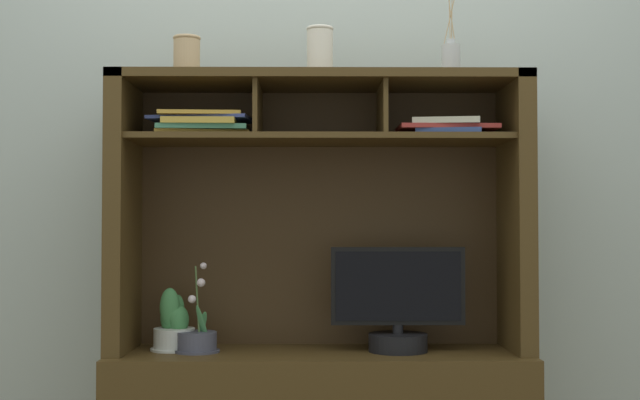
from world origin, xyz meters
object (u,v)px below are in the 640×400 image
(potted_fern, at_px, (174,326))
(diffuser_bottle, at_px, (451,60))
(magazine_stack_centre, at_px, (446,128))
(magazine_stack_left, at_px, (202,125))
(ceramic_vase, at_px, (187,56))
(potted_orchid, at_px, (197,340))
(accent_vase, at_px, (320,53))
(media_console, at_px, (320,384))
(tv_monitor, at_px, (398,307))

(potted_fern, distance_m, diffuser_bottle, 1.33)
(potted_fern, relative_size, diffuser_bottle, 0.66)
(diffuser_bottle, bearing_deg, magazine_stack_centre, -118.54)
(magazine_stack_left, xyz_separation_m, diffuser_bottle, (0.86, 0.05, 0.23))
(magazine_stack_centre, bearing_deg, ceramic_vase, 179.83)
(potted_orchid, height_order, accent_vase, accent_vase)
(media_console, height_order, accent_vase, accent_vase)
(ceramic_vase, bearing_deg, potted_orchid, -19.93)
(media_console, xyz_separation_m, ceramic_vase, (-0.46, -0.03, 1.12))
(magazine_stack_centre, bearing_deg, tv_monitor, -177.84)
(magazine_stack_centre, xyz_separation_m, diffuser_bottle, (0.02, 0.04, 0.24))
(diffuser_bottle, bearing_deg, ceramic_vase, -177.34)
(magazine_stack_left, xyz_separation_m, ceramic_vase, (-0.05, 0.00, 0.24))
(accent_vase, bearing_deg, diffuser_bottle, -1.10)
(media_console, xyz_separation_m, magazine_stack_left, (-0.40, -0.03, 0.88))
(media_console, bearing_deg, potted_orchid, -173.95)
(potted_orchid, distance_m, accent_vase, 1.07)
(media_console, height_order, diffuser_bottle, diffuser_bottle)
(magazine_stack_left, relative_size, magazine_stack_centre, 1.08)
(magazine_stack_left, bearing_deg, potted_orchid, -134.06)
(media_console, relative_size, ceramic_vase, 11.05)
(potted_fern, bearing_deg, ceramic_vase, -38.45)
(ceramic_vase, bearing_deg, potted_fern, 141.55)
(potted_orchid, xyz_separation_m, magazine_stack_centre, (0.85, 0.01, 0.72))
(magazine_stack_centre, relative_size, accent_vase, 1.85)
(ceramic_vase, xyz_separation_m, accent_vase, (0.46, 0.05, 0.02))
(magazine_stack_centre, height_order, accent_vase, accent_vase)
(potted_fern, height_order, diffuser_bottle, diffuser_bottle)
(media_console, xyz_separation_m, tv_monitor, (0.26, -0.04, 0.26))
(media_console, distance_m, magazine_stack_centre, 0.97)
(potted_fern, distance_m, magazine_stack_left, 0.70)
(media_console, relative_size, diffuser_bottle, 4.61)
(media_console, height_order, tv_monitor, media_console)
(potted_orchid, distance_m, magazine_stack_left, 0.73)
(magazine_stack_centre, distance_m, diffuser_bottle, 0.25)
(potted_fern, bearing_deg, accent_vase, 1.89)
(potted_orchid, height_order, potted_fern, potted_orchid)
(magazine_stack_left, relative_size, diffuser_bottle, 1.11)
(ceramic_vase, height_order, accent_vase, accent_vase)
(tv_monitor, bearing_deg, magazine_stack_left, 179.53)
(magazine_stack_left, height_order, diffuser_bottle, diffuser_bottle)
(magazine_stack_left, bearing_deg, diffuser_bottle, 3.06)
(potted_orchid, distance_m, magazine_stack_centre, 1.11)
(potted_fern, xyz_separation_m, accent_vase, (0.50, 0.02, 0.95))
(media_console, relative_size, accent_vase, 8.30)
(potted_fern, bearing_deg, diffuser_bottle, 0.46)
(ceramic_vase, bearing_deg, accent_vase, 6.40)
(diffuser_bottle, xyz_separation_m, accent_vase, (-0.46, 0.01, 0.03))
(tv_monitor, bearing_deg, potted_orchid, -179.45)
(media_console, relative_size, magazine_stack_centre, 4.48)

